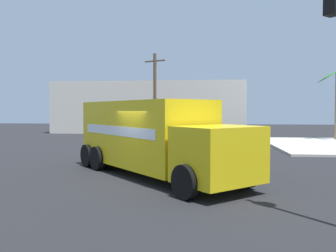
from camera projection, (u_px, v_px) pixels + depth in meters
ground_plane at (148, 179)px, 12.86m from camera, size 100.00×100.00×0.00m
delivery_truck at (152, 137)px, 13.49m from camera, size 7.55×8.12×2.88m
utility_pole at (155, 94)px, 33.29m from camera, size 2.06×1.00×7.87m
building_backdrop at (149, 108)px, 39.38m from camera, size 20.79×6.00×5.60m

